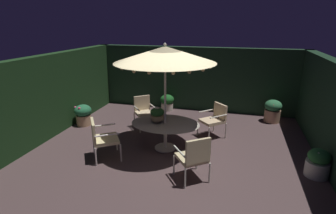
{
  "coord_description": "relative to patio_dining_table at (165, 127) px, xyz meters",
  "views": [
    {
      "loc": [
        1.48,
        -5.58,
        3.15
      ],
      "look_at": [
        -0.2,
        0.63,
        1.05
      ],
      "focal_mm": 27.96,
      "sensor_mm": 36.0,
      "label": 1
    }
  ],
  "objects": [
    {
      "name": "patio_chair_northeast",
      "position": [
        -1.03,
        1.21,
        -0.02
      ],
      "size": [
        0.78,
        0.78,
        0.98
      ],
      "color": "beige",
      "rests_on": "ground_plane"
    },
    {
      "name": "hedge_backdrop_rear",
      "position": [
        0.2,
        3.46,
        0.55
      ],
      "size": [
        7.58,
        0.3,
        2.3
      ],
      "primitive_type": "cube",
      "color": "#1B3420",
      "rests_on": "ground_plane"
    },
    {
      "name": "potted_plant_left_near",
      "position": [
        2.87,
        2.77,
        -0.21
      ],
      "size": [
        0.54,
        0.54,
        0.74
      ],
      "color": "tan",
      "rests_on": "ground_plane"
    },
    {
      "name": "patio_chair_southeast",
      "position": [
        0.96,
        -1.27,
        -0.01
      ],
      "size": [
        0.81,
        0.81,
        1.02
      ],
      "color": "silver",
      "rests_on": "ground_plane"
    },
    {
      "name": "hedge_backdrop_left",
      "position": [
        -3.43,
        -0.36,
        0.55
      ],
      "size": [
        0.3,
        7.94,
        2.3
      ],
      "primitive_type": "cube",
      "color": "#1A3618",
      "rests_on": "ground_plane"
    },
    {
      "name": "potted_plant_front_corner",
      "position": [
        -0.78,
        3.02,
        -0.29
      ],
      "size": [
        0.51,
        0.51,
        0.59
      ],
      "color": "beige",
      "rests_on": "ground_plane"
    },
    {
      "name": "patio_dining_table",
      "position": [
        0.0,
        0.0,
        0.0
      ],
      "size": [
        1.75,
        1.34,
        0.71
      ],
      "color": "silver",
      "rests_on": "ground_plane"
    },
    {
      "name": "patio_umbrella",
      "position": [
        -0.0,
        0.0,
        1.82
      ],
      "size": [
        2.43,
        2.43,
        2.69
      ],
      "color": "silver",
      "rests_on": "ground_plane"
    },
    {
      "name": "potted_plant_back_right",
      "position": [
        -2.95,
        0.88,
        -0.24
      ],
      "size": [
        0.53,
        0.53,
        0.67
      ],
      "color": "tan",
      "rests_on": "ground_plane"
    },
    {
      "name": "centerpiece_planter",
      "position": [
        -0.21,
        -0.01,
        0.34
      ],
      "size": [
        0.35,
        0.35,
        0.42
      ],
      "color": "#856E51",
      "rests_on": "patio_dining_table"
    },
    {
      "name": "patio_chair_east",
      "position": [
        -1.31,
        -0.9,
        -0.02
      ],
      "size": [
        0.86,
        0.87,
        0.98
      ],
      "color": "silver",
      "rests_on": "ground_plane"
    },
    {
      "name": "ground_plane",
      "position": [
        0.2,
        -0.36,
        -0.61
      ],
      "size": [
        7.58,
        7.94,
        0.02
      ],
      "primitive_type": "cube",
      "color": "#4D3A3A"
    },
    {
      "name": "potted_plant_right_near",
      "position": [
        3.47,
        -0.39,
        -0.3
      ],
      "size": [
        0.48,
        0.48,
        0.62
      ],
      "color": "beige",
      "rests_on": "ground_plane"
    },
    {
      "name": "patio_chair_north",
      "position": [
        1.15,
        1.1,
        -0.04
      ],
      "size": [
        0.83,
        0.83,
        0.95
      ],
      "color": "silver",
      "rests_on": "ground_plane"
    }
  ]
}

